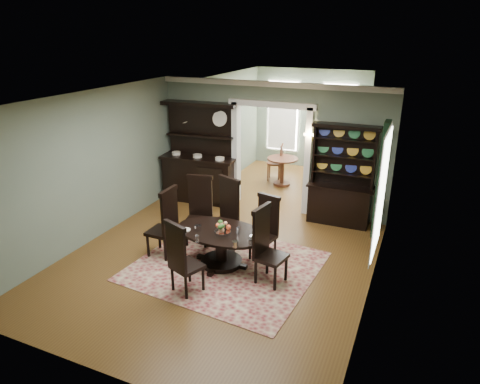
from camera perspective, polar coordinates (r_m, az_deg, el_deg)
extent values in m
cube|color=brown|center=(8.09, -3.37, -9.49)|extent=(5.50, 6.00, 0.01)
cube|color=white|center=(7.06, -3.89, 12.04)|extent=(5.50, 6.00, 0.01)
cube|color=slate|center=(8.98, -19.47, 2.98)|extent=(0.01, 6.00, 3.00)
cube|color=slate|center=(6.73, 17.77, -2.75)|extent=(0.01, 6.00, 3.00)
cube|color=slate|center=(5.22, -18.97, -10.07)|extent=(5.50, 0.01, 3.00)
cube|color=slate|center=(10.80, -5.03, 7.01)|extent=(1.85, 0.01, 3.00)
cube|color=slate|center=(9.65, 14.48, 4.72)|extent=(1.85, 0.01, 3.00)
cube|color=slate|center=(9.83, 4.39, 13.08)|extent=(1.80, 0.01, 0.50)
cube|color=silver|center=(9.76, 4.32, 14.15)|extent=(5.50, 0.10, 0.12)
cube|color=brown|center=(12.12, 6.80, 1.07)|extent=(3.50, 3.50, 0.01)
cube|color=white|center=(11.45, 7.46, 15.35)|extent=(3.50, 3.50, 0.01)
cube|color=slate|center=(12.29, -0.80, 8.81)|extent=(0.01, 3.50, 3.00)
cube|color=slate|center=(11.34, 15.66, 6.99)|extent=(0.01, 3.50, 3.00)
cube|color=slate|center=(13.34, 9.33, 9.51)|extent=(3.50, 0.01, 3.00)
cube|color=silver|center=(13.52, 5.76, 10.04)|extent=(1.05, 0.06, 2.20)
cube|color=silver|center=(13.11, 12.92, 9.28)|extent=(1.05, 0.06, 2.20)
cube|color=silver|center=(10.46, -0.51, 5.22)|extent=(0.14, 0.25, 2.50)
cube|color=silver|center=(9.89, 9.08, 4.02)|extent=(0.14, 0.25, 2.50)
cube|color=silver|center=(9.87, 4.35, 11.64)|extent=(2.08, 0.25, 0.14)
cube|color=white|center=(7.25, 18.35, -0.24)|extent=(0.02, 1.10, 2.00)
cube|color=silver|center=(7.25, 18.24, -0.23)|extent=(0.01, 1.22, 2.12)
cube|color=#15301C|center=(7.89, 18.25, 1.49)|extent=(0.10, 0.35, 2.10)
cube|color=gold|center=(9.65, 9.45, 7.27)|extent=(0.08, 0.05, 0.18)
sphere|color=#FFD88C|center=(9.52, 8.66, 7.61)|extent=(0.07, 0.07, 0.07)
sphere|color=#FFD88C|center=(9.47, 9.83, 7.48)|extent=(0.07, 0.07, 0.07)
cube|color=maroon|center=(7.98, -1.93, -9.85)|extent=(3.37, 3.02, 0.01)
ellipsoid|color=black|center=(7.75, -2.55, -5.34)|extent=(1.81, 1.23, 0.05)
cylinder|color=black|center=(7.76, -2.55, -5.55)|extent=(1.73, 1.73, 0.03)
cylinder|color=black|center=(7.89, -2.51, -7.39)|extent=(0.22, 0.22, 0.60)
cylinder|color=black|center=(8.04, -2.48, -9.27)|extent=(0.77, 0.77, 0.09)
cylinder|color=silver|center=(7.62, -2.36, -5.38)|extent=(0.29, 0.29, 0.05)
cube|color=black|center=(8.63, -5.60, -3.81)|extent=(0.58, 0.56, 0.06)
cube|color=black|center=(8.64, -5.29, -0.68)|extent=(0.49, 0.15, 0.83)
cube|color=black|center=(8.50, -5.39, 1.99)|extent=(0.54, 0.18, 0.09)
cylinder|color=black|center=(8.62, -7.13, -5.70)|extent=(0.05, 0.05, 0.49)
cylinder|color=black|center=(8.52, -4.67, -5.95)|extent=(0.05, 0.05, 0.49)
cylinder|color=black|center=(8.95, -6.37, -4.62)|extent=(0.05, 0.05, 0.49)
cylinder|color=black|center=(8.85, -3.99, -4.86)|extent=(0.05, 0.05, 0.49)
cube|color=black|center=(8.41, -2.45, -4.31)|extent=(0.64, 0.62, 0.07)
cube|color=black|center=(8.38, -1.42, -1.15)|extent=(0.49, 0.22, 0.85)
cube|color=black|center=(8.22, -1.45, 1.66)|extent=(0.54, 0.26, 0.09)
cylinder|color=black|center=(8.53, -4.29, -5.84)|extent=(0.05, 0.05, 0.50)
cylinder|color=black|center=(8.27, -2.45, -6.70)|extent=(0.05, 0.05, 0.50)
cylinder|color=black|center=(8.77, -2.39, -5.01)|extent=(0.05, 0.05, 0.50)
cylinder|color=black|center=(8.52, -0.55, -5.82)|extent=(0.05, 0.05, 0.50)
cube|color=black|center=(8.04, 3.06, -6.08)|extent=(0.51, 0.50, 0.06)
cube|color=black|center=(8.03, 3.83, -3.15)|extent=(0.44, 0.13, 0.74)
cube|color=black|center=(7.88, 3.90, -0.63)|extent=(0.48, 0.16, 0.08)
cylinder|color=black|center=(8.10, 1.34, -7.60)|extent=(0.05, 0.05, 0.44)
cylinder|color=black|center=(7.94, 3.42, -8.26)|extent=(0.05, 0.05, 0.44)
cylinder|color=black|center=(8.35, 2.66, -6.67)|extent=(0.05, 0.05, 0.44)
cylinder|color=black|center=(8.20, 4.69, -7.29)|extent=(0.05, 0.05, 0.44)
cube|color=black|center=(8.27, -10.44, -5.20)|extent=(0.47, 0.49, 0.06)
cube|color=black|center=(7.98, -9.37, -2.75)|extent=(0.06, 0.49, 0.83)
cube|color=black|center=(7.82, -9.55, 0.11)|extent=(0.08, 0.53, 0.09)
cylinder|color=black|center=(8.62, -10.69, -5.91)|extent=(0.05, 0.05, 0.49)
cylinder|color=black|center=(8.35, -12.17, -6.98)|extent=(0.05, 0.05, 0.49)
cylinder|color=black|center=(8.43, -8.51, -6.44)|extent=(0.05, 0.05, 0.49)
cylinder|color=black|center=(8.14, -9.96, -7.55)|extent=(0.05, 0.05, 0.49)
cube|color=black|center=(7.31, 4.20, -8.67)|extent=(0.54, 0.56, 0.06)
cube|color=black|center=(7.21, 2.85, -5.31)|extent=(0.14, 0.48, 0.82)
cube|color=black|center=(7.03, 2.91, -2.24)|extent=(0.17, 0.53, 0.08)
cylinder|color=black|center=(7.21, 4.69, -11.36)|extent=(0.05, 0.05, 0.48)
cylinder|color=black|center=(7.50, 6.16, -10.06)|extent=(0.05, 0.05, 0.48)
cylinder|color=black|center=(7.38, 2.11, -10.50)|extent=(0.05, 0.05, 0.48)
cylinder|color=black|center=(7.65, 3.65, -9.27)|extent=(0.05, 0.05, 0.48)
cube|color=black|center=(7.14, -7.05, -9.80)|extent=(0.58, 0.57, 0.06)
cube|color=black|center=(6.84, -8.51, -7.51)|extent=(0.44, 0.21, 0.78)
cube|color=black|center=(6.66, -8.69, -4.51)|extent=(0.49, 0.25, 0.08)
cylinder|color=black|center=(7.23, -4.94, -11.39)|extent=(0.05, 0.05, 0.46)
cylinder|color=black|center=(7.47, -6.75, -10.31)|extent=(0.05, 0.05, 0.46)
cylinder|color=black|center=(7.05, -7.21, -12.45)|extent=(0.05, 0.05, 0.46)
cylinder|color=black|center=(7.29, -8.98, -11.30)|extent=(0.05, 0.05, 0.46)
cube|color=black|center=(10.77, -5.43, 1.67)|extent=(1.80, 0.76, 1.10)
cube|color=black|center=(10.59, -5.53, 4.59)|extent=(1.92, 0.82, 0.05)
cube|color=black|center=(10.63, -5.03, 8.33)|extent=(1.76, 0.24, 1.30)
cube|color=black|center=(10.57, -5.29, 7.52)|extent=(1.72, 0.46, 0.04)
cube|color=black|center=(10.40, -5.49, 11.61)|extent=(1.89, 0.55, 0.09)
cube|color=black|center=(9.75, 13.05, -1.69)|extent=(1.33, 0.49, 0.85)
cube|color=black|center=(9.59, 13.26, 0.72)|extent=(1.43, 0.54, 0.04)
cube|color=black|center=(9.57, 13.80, 4.75)|extent=(1.33, 0.07, 1.29)
cube|color=black|center=(9.60, 9.92, 5.10)|extent=(0.05, 0.25, 1.33)
cube|color=black|center=(9.40, 17.55, 4.08)|extent=(0.05, 0.25, 1.33)
cube|color=black|center=(9.30, 14.03, 8.50)|extent=(1.42, 0.32, 0.08)
cube|color=black|center=(9.59, 13.51, 2.44)|extent=(1.33, 0.26, 0.03)
cube|color=black|center=(9.48, 13.70, 4.61)|extent=(1.33, 0.26, 0.03)
cube|color=black|center=(9.38, 13.90, 6.83)|extent=(1.33, 0.26, 0.03)
cylinder|color=#512817|center=(11.78, 5.70, 4.43)|extent=(0.84, 0.84, 0.04)
cylinder|color=#512817|center=(11.89, 5.64, 2.74)|extent=(0.10, 0.10, 0.73)
cylinder|color=#512817|center=(12.01, 5.58, 1.12)|extent=(0.46, 0.46, 0.06)
cylinder|color=#512817|center=(12.25, 4.60, 3.86)|extent=(0.44, 0.44, 0.04)
cube|color=#512817|center=(12.14, 5.57, 5.04)|extent=(0.10, 0.40, 0.55)
cylinder|color=#512817|center=(12.49, 3.98, 3.02)|extent=(0.04, 0.04, 0.50)
cylinder|color=#512817|center=(12.20, 3.73, 2.59)|extent=(0.04, 0.04, 0.50)
cylinder|color=#512817|center=(12.45, 5.39, 2.91)|extent=(0.04, 0.04, 0.50)
cylinder|color=#512817|center=(12.16, 5.18, 2.47)|extent=(0.04, 0.04, 0.50)
cylinder|color=#512817|center=(11.93, 10.45, 2.73)|extent=(0.38, 0.38, 0.04)
cube|color=#512817|center=(11.94, 9.81, 3.97)|extent=(0.12, 0.34, 0.47)
cylinder|color=#512817|center=(11.83, 10.63, 1.47)|extent=(0.03, 0.03, 0.43)
cylinder|color=#512817|center=(12.05, 11.24, 1.79)|extent=(0.03, 0.03, 0.43)
cylinder|color=#512817|center=(11.95, 9.52, 1.74)|extent=(0.03, 0.03, 0.43)
cylinder|color=#512817|center=(12.17, 10.14, 2.06)|extent=(0.03, 0.03, 0.43)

